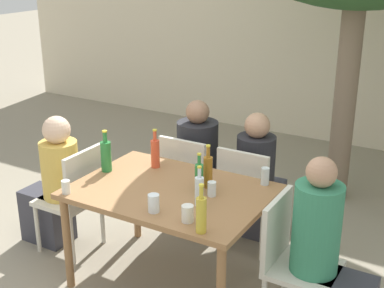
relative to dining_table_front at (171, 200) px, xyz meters
The scene contains 22 objects.
ground_plane 0.70m from the dining_table_front, ahead, with size 30.00×30.00×0.00m, color gray.
cafe_building_wall 3.83m from the dining_table_front, 90.00° to the left, with size 10.00×0.08×2.80m.
dining_table_front is the anchor object (origin of this frame).
patio_chair_0 0.94m from the dining_table_front, behind, with size 0.44×0.44×0.91m.
patio_chair_1 0.94m from the dining_table_front, ahead, with size 0.44×0.44×0.91m.
patio_chair_2 0.80m from the dining_table_front, 110.93° to the left, with size 0.44×0.44×0.91m.
patio_chair_3 0.80m from the dining_table_front, 69.07° to the left, with size 0.44×0.44×0.91m.
person_seated_0 1.18m from the dining_table_front, behind, with size 0.55×0.31×1.16m.
person_seated_1 1.17m from the dining_table_front, ahead, with size 0.55×0.30×1.24m.
person_seated_2 1.01m from the dining_table_front, 106.12° to the left, with size 0.36×0.58×1.19m.
person_seated_3 1.02m from the dining_table_front, 73.98° to the left, with size 0.32×0.56×1.16m.
soda_bottle_0 0.48m from the dining_table_front, 138.48° to the left, with size 0.07×0.07×0.31m.
green_bottle_1 0.28m from the dining_table_front, 18.01° to the left, with size 0.06×0.06×0.29m.
amber_bottle_2 0.34m from the dining_table_front, 38.33° to the left, with size 0.07×0.07×0.32m.
oil_cruet_3 0.68m from the dining_table_front, 41.25° to the right, with size 0.07×0.07×0.32m.
green_bottle_4 0.65m from the dining_table_front, behind, with size 0.08×0.08×0.33m.
water_bottle_5 0.38m from the dining_table_front, 21.66° to the right, with size 0.06×0.06×0.28m.
drinking_glass_0 0.70m from the dining_table_front, 37.23° to the left, with size 0.06×0.06×0.13m.
drinking_glass_1 0.52m from the dining_table_front, 45.42° to the right, with size 0.08×0.08×0.11m.
drinking_glass_2 0.39m from the dining_table_front, 75.76° to the right, with size 0.08×0.08×0.12m.
drinking_glass_3 0.34m from the dining_table_front, ahead, with size 0.06×0.06×0.11m.
drinking_glass_4 0.75m from the dining_table_front, 144.47° to the right, with size 0.06×0.06×0.10m.
Camera 1 is at (1.88, -2.93, 2.40)m, focal length 50.00 mm.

